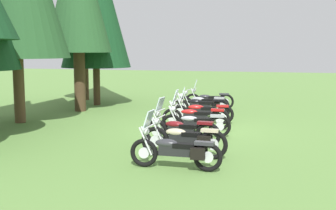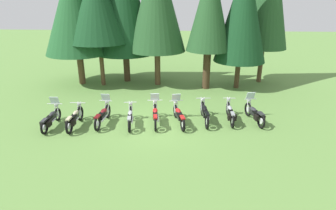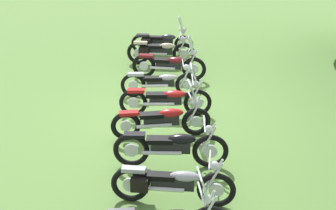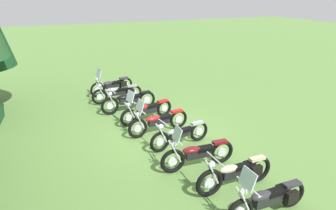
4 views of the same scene
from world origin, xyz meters
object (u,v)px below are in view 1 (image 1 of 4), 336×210
Objects in this scene: motorcycle_0 at (176,150)px; motorcycle_5 at (201,111)px; motorcycle_1 at (185,140)px; motorcycle_6 at (200,106)px; motorcycle_4 at (195,116)px; motorcycle_7 at (204,103)px; motorcycle_3 at (195,123)px; pine_tree_5 at (95,0)px; motorcycle_2 at (181,130)px; motorcycle_8 at (210,99)px.

motorcycle_5 is (6.17, 0.78, 0.01)m from motorcycle_0.
motorcycle_6 reaches higher than motorcycle_1.
motorcycle_4 reaches higher than motorcycle_7.
motorcycle_0 reaches higher than motorcycle_1.
motorcycle_3 is 0.26× the size of pine_tree_5.
motorcycle_1 is at bearing 98.69° from motorcycle_7.
motorcycle_2 is at bearing -71.18° from motorcycle_1.
motorcycle_5 is at bearing -83.08° from motorcycle_1.
motorcycle_3 is 6.23m from motorcycle_8.
motorcycle_0 is 0.93× the size of motorcycle_4.
motorcycle_4 reaches higher than motorcycle_5.
motorcycle_6 is at bearing -87.71° from motorcycle_4.
pine_tree_5 is at bearing -51.65° from motorcycle_3.
motorcycle_0 is 1.14m from motorcycle_1.
motorcycle_6 is 1.31m from motorcycle_7.
motorcycle_7 is 7.45m from pine_tree_5.
motorcycle_2 is 1.03× the size of motorcycle_8.
motorcycle_6 is at bearing -89.12° from motorcycle_5.
motorcycle_4 is 0.98× the size of motorcycle_6.
motorcycle_6 is 0.29× the size of pine_tree_5.
motorcycle_0 is at bearing -145.38° from pine_tree_5.
motorcycle_8 is (4.98, 0.47, 0.01)m from motorcycle_4.
motorcycle_2 reaches higher than motorcycle_0.
pine_tree_5 is at bearing -56.53° from motorcycle_0.
motorcycle_1 reaches higher than motorcycle_7.
motorcycle_7 is (1.31, 0.11, -0.03)m from motorcycle_6.
motorcycle_7 is (7.63, 1.14, -0.01)m from motorcycle_1.
motorcycle_2 is 0.97× the size of motorcycle_4.
motorcycle_6 is (1.29, 0.34, 0.02)m from motorcycle_5.
motorcycle_0 is 5.05m from motorcycle_4.
motorcycle_7 is at bearing -82.40° from motorcycle_1.
pine_tree_5 reaches higher than motorcycle_8.
motorcycle_3 is at bearing 97.26° from motorcycle_4.
motorcycle_3 is 0.96× the size of motorcycle_5.
motorcycle_0 reaches higher than motorcycle_6.
pine_tree_5 is (7.61, 6.37, 4.64)m from motorcycle_2.
motorcycle_1 is 0.99× the size of motorcycle_2.
pine_tree_5 reaches higher than motorcycle_3.
motorcycle_5 reaches higher than motorcycle_3.
motorcycle_0 is 2.46m from motorcycle_2.
motorcycle_8 reaches higher than motorcycle_4.
motorcycle_6 reaches higher than motorcycle_7.
motorcycle_2 is 0.99× the size of motorcycle_5.
motorcycle_3 is (2.65, 0.36, -0.03)m from motorcycle_1.
motorcycle_1 is 0.98× the size of motorcycle_5.
motorcycle_4 reaches higher than motorcycle_3.
pine_tree_5 is at bearing -47.04° from motorcycle_2.
motorcycle_0 is 0.94× the size of motorcycle_7.
motorcycle_1 is at bearing 84.75° from motorcycle_8.
motorcycle_6 is at bearing -113.82° from pine_tree_5.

